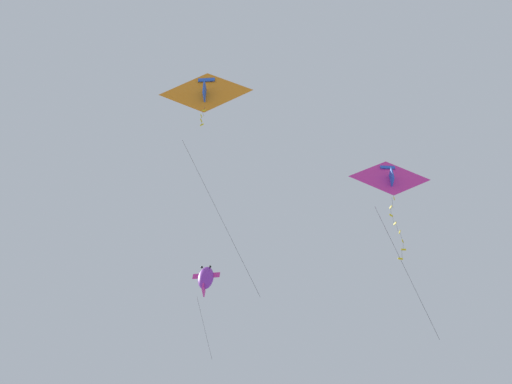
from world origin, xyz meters
TOP-DOWN VIEW (x-y plane):
  - kite_fish_highest at (0.92, -5.69)m, footprint 1.51×1.48m
  - kite_delta_low_drifter at (-0.83, 7.34)m, footprint 3.61×2.66m
  - kite_delta_near_left at (-7.92, 8.44)m, footprint 2.19×1.35m

SIDE VIEW (x-z plane):
  - kite_delta_near_left at x=-7.92m, z-range 21.52..28.30m
  - kite_fish_highest at x=0.92m, z-range 25.74..31.35m
  - kite_delta_low_drifter at x=-0.83m, z-range 25.52..35.43m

